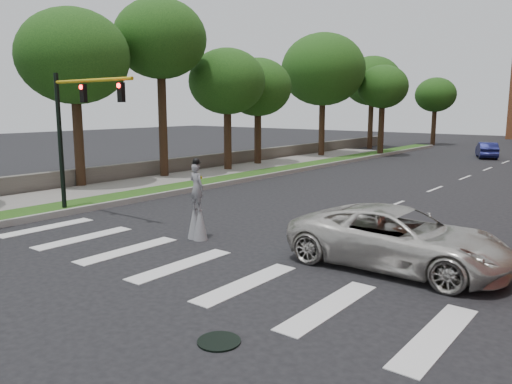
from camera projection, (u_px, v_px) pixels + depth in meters
name	position (u px, v px, depth m)	size (l,w,h in m)	color
ground_plane	(187.00, 284.00, 13.61)	(160.00, 160.00, 0.00)	black
grass_median	(276.00, 171.00, 36.08)	(2.00, 60.00, 0.25)	#204714
median_curb	(288.00, 172.00, 35.44)	(0.20, 60.00, 0.28)	gray
sidewalk_left	(139.00, 185.00, 30.17)	(4.00, 60.00, 0.18)	slate
stone_wall	(236.00, 158.00, 40.91)	(0.50, 56.00, 1.10)	#555149
manhole	(219.00, 341.00, 10.23)	(0.90, 0.90, 0.04)	black
traffic_signal	(74.00, 121.00, 21.18)	(5.30, 0.23, 6.20)	black
stilt_performer	(197.00, 208.00, 17.98)	(0.84, 0.55, 2.97)	black
suv_crossing	(398.00, 238.00, 14.84)	(3.00, 6.51, 1.81)	beige
car_mid	(487.00, 150.00, 46.47)	(1.56, 4.48, 1.48)	#161A4F
tree_1	(74.00, 57.00, 28.14)	(6.29, 6.29, 10.22)	black
tree_2	(160.00, 40.00, 31.99)	(5.97, 5.97, 11.58)	black
tree_3	(258.00, 88.00, 39.67)	(5.40, 5.40, 8.56)	black
tree_4	(323.00, 70.00, 46.16)	(7.80, 7.80, 11.44)	black
tree_5	(372.00, 81.00, 55.72)	(6.43, 6.43, 10.29)	black
tree_6	(383.00, 87.00, 47.44)	(4.81, 4.81, 8.64)	black
tree_7	(436.00, 95.00, 61.04)	(4.92, 4.92, 8.24)	black
tree_8	(227.00, 82.00, 35.92)	(5.55, 5.55, 8.89)	black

